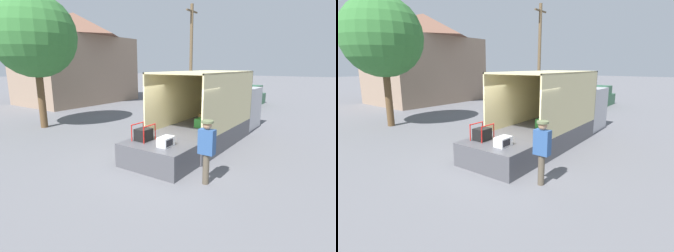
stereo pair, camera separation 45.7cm
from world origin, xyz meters
The scene contains 10 objects.
ground_plane centered at (0.00, 0.00, 0.00)m, with size 160.00×160.00×0.00m, color slate.
box_truck centered at (4.20, 0.00, 0.90)m, with size 7.20×2.39×2.99m.
tailgate_deck centered at (-0.77, 0.00, 0.39)m, with size 1.55×2.27×0.78m, color #4C4C51.
microwave centered at (-0.84, -0.37, 0.93)m, with size 0.54×0.36×0.30m.
portable_generator centered at (-0.70, 0.61, 0.99)m, with size 0.64×0.55×0.56m.
worker_person centered at (-1.04, -1.85, 1.12)m, with size 0.32×0.44×1.80m.
pickup_truck_green centered at (13.94, 1.93, 0.65)m, with size 5.31×1.92×1.60m.
house_backdrop centered at (7.96, 15.29, 3.87)m, with size 9.60×6.54×7.60m.
utility_pole centered at (14.22, 7.23, 4.38)m, with size 1.80×0.28×8.44m.
street_tree centered at (0.34, 8.32, 4.62)m, with size 4.08×4.08×6.68m.
Camera 1 is at (-7.23, -4.78, 3.23)m, focal length 28.00 mm.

